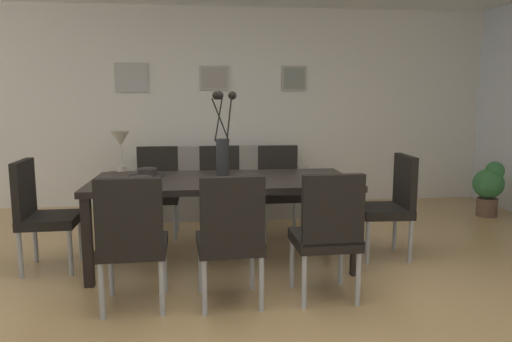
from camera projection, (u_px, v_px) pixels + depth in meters
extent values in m
plane|color=tan|center=(245.00, 300.00, 3.36)|extent=(9.00, 9.00, 0.00)
cube|color=white|center=(223.00, 107.00, 6.35)|extent=(9.00, 0.10, 2.60)
cube|color=black|center=(223.00, 181.00, 4.04)|extent=(2.20, 0.99, 0.05)
cube|color=black|center=(328.00, 209.00, 4.64)|extent=(0.07, 0.07, 0.69)
cube|color=black|center=(109.00, 215.00, 4.40)|extent=(0.07, 0.07, 0.69)
cube|color=black|center=(356.00, 234.00, 3.79)|extent=(0.07, 0.07, 0.69)
cube|color=black|center=(88.00, 243.00, 3.55)|extent=(0.07, 0.07, 0.69)
cube|color=black|center=(134.00, 246.00, 3.22)|extent=(0.45, 0.45, 0.08)
cube|color=black|center=(129.00, 216.00, 2.99)|extent=(0.42, 0.07, 0.48)
cylinder|color=#9EA0A5|center=(165.00, 268.00, 3.46)|extent=(0.04, 0.04, 0.38)
cylinder|color=#9EA0A5|center=(111.00, 270.00, 3.41)|extent=(0.04, 0.04, 0.38)
cylinder|color=#9EA0A5|center=(162.00, 288.00, 3.09)|extent=(0.04, 0.04, 0.38)
cylinder|color=#9EA0A5|center=(102.00, 291.00, 3.04)|extent=(0.04, 0.04, 0.38)
cube|color=black|center=(157.00, 197.00, 4.84)|extent=(0.44, 0.44, 0.08)
cube|color=black|center=(158.00, 169.00, 4.99)|extent=(0.42, 0.06, 0.48)
cylinder|color=#9EA0A5|center=(136.00, 224.00, 4.67)|extent=(0.04, 0.04, 0.38)
cylinder|color=#9EA0A5|center=(175.00, 223.00, 4.71)|extent=(0.04, 0.04, 0.38)
cylinder|color=#9EA0A5|center=(141.00, 215.00, 5.04)|extent=(0.04, 0.04, 0.38)
cylinder|color=#9EA0A5|center=(177.00, 214.00, 5.08)|extent=(0.04, 0.04, 0.38)
cube|color=black|center=(229.00, 244.00, 3.28)|extent=(0.47, 0.47, 0.08)
cube|color=black|center=(233.00, 213.00, 3.06)|extent=(0.42, 0.09, 0.48)
cylinder|color=#9EA0A5|center=(252.00, 264.00, 3.53)|extent=(0.04, 0.04, 0.38)
cylinder|color=#9EA0A5|center=(201.00, 268.00, 3.47)|extent=(0.04, 0.04, 0.38)
cylinder|color=#9EA0A5|center=(261.00, 284.00, 3.16)|extent=(0.04, 0.04, 0.38)
cylinder|color=#9EA0A5|center=(204.00, 288.00, 3.10)|extent=(0.04, 0.04, 0.38)
cube|color=black|center=(221.00, 196.00, 4.91)|extent=(0.45, 0.45, 0.08)
cube|color=black|center=(219.00, 168.00, 5.05)|extent=(0.42, 0.07, 0.48)
cylinder|color=#9EA0A5|center=(204.00, 223.00, 4.73)|extent=(0.04, 0.04, 0.38)
cylinder|color=#9EA0A5|center=(242.00, 221.00, 4.78)|extent=(0.04, 0.04, 0.38)
cylinder|color=#9EA0A5|center=(202.00, 214.00, 5.10)|extent=(0.04, 0.04, 0.38)
cylinder|color=#9EA0A5|center=(237.00, 212.00, 5.16)|extent=(0.04, 0.04, 0.38)
cube|color=black|center=(324.00, 240.00, 3.37)|extent=(0.45, 0.45, 0.08)
cube|color=black|center=(333.00, 210.00, 3.15)|extent=(0.42, 0.07, 0.48)
cylinder|color=#9EA0A5|center=(341.00, 260.00, 3.62)|extent=(0.04, 0.04, 0.38)
cylinder|color=#9EA0A5|center=(292.00, 263.00, 3.57)|extent=(0.04, 0.04, 0.38)
cylinder|color=#9EA0A5|center=(358.00, 279.00, 3.25)|extent=(0.04, 0.04, 0.38)
cylinder|color=#9EA0A5|center=(304.00, 282.00, 3.19)|extent=(0.04, 0.04, 0.38)
cube|color=black|center=(281.00, 195.00, 4.93)|extent=(0.45, 0.45, 0.08)
cube|color=black|center=(278.00, 168.00, 5.08)|extent=(0.42, 0.06, 0.48)
cylinder|color=#9EA0A5|center=(265.00, 222.00, 4.76)|extent=(0.04, 0.04, 0.38)
cylinder|color=#9EA0A5|center=(302.00, 221.00, 4.81)|extent=(0.04, 0.04, 0.38)
cylinder|color=#9EA0A5|center=(260.00, 213.00, 5.13)|extent=(0.04, 0.04, 0.38)
cylinder|color=#9EA0A5|center=(294.00, 212.00, 5.18)|extent=(0.04, 0.04, 0.38)
cube|color=black|center=(50.00, 220.00, 3.92)|extent=(0.45, 0.45, 0.08)
cube|color=black|center=(24.00, 190.00, 3.85)|extent=(0.07, 0.42, 0.48)
cylinder|color=#9EA0A5|center=(70.00, 253.00, 3.80)|extent=(0.04, 0.04, 0.38)
cylinder|color=#9EA0A5|center=(81.00, 239.00, 4.17)|extent=(0.04, 0.04, 0.38)
cylinder|color=#9EA0A5|center=(20.00, 255.00, 3.74)|extent=(0.04, 0.04, 0.38)
cylinder|color=#9EA0A5|center=(35.00, 241.00, 4.11)|extent=(0.04, 0.04, 0.38)
cube|color=black|center=(383.00, 211.00, 4.24)|extent=(0.46, 0.46, 0.08)
cube|color=black|center=(405.00, 182.00, 4.21)|extent=(0.08, 0.42, 0.48)
cylinder|color=#9EA0A5|center=(355.00, 230.00, 4.45)|extent=(0.04, 0.04, 0.38)
cylinder|color=#9EA0A5|center=(368.00, 242.00, 4.07)|extent=(0.04, 0.04, 0.38)
cylinder|color=#9EA0A5|center=(395.00, 230.00, 4.48)|extent=(0.04, 0.04, 0.38)
cylinder|color=#9EA0A5|center=(411.00, 241.00, 4.10)|extent=(0.04, 0.04, 0.38)
cylinder|color=#232326|center=(223.00, 159.00, 4.01)|extent=(0.11, 0.11, 0.34)
cylinder|color=black|center=(229.00, 120.00, 3.98)|extent=(0.05, 0.12, 0.37)
sphere|color=black|center=(232.00, 95.00, 3.97)|extent=(0.07, 0.07, 0.07)
cylinder|color=black|center=(219.00, 119.00, 4.01)|extent=(0.08, 0.05, 0.38)
sphere|color=black|center=(216.00, 96.00, 4.00)|extent=(0.07, 0.07, 0.07)
cylinder|color=black|center=(220.00, 120.00, 3.90)|extent=(0.15, 0.06, 0.36)
sphere|color=black|center=(219.00, 95.00, 3.84)|extent=(0.07, 0.07, 0.07)
cylinder|color=black|center=(141.00, 184.00, 3.74)|extent=(0.32, 0.32, 0.01)
cylinder|color=#2D2826|center=(141.00, 180.00, 3.74)|extent=(0.17, 0.17, 0.06)
cylinder|color=black|center=(141.00, 178.00, 3.74)|extent=(0.13, 0.13, 0.04)
cylinder|color=black|center=(147.00, 175.00, 4.18)|extent=(0.32, 0.32, 0.01)
cylinder|color=#2D2826|center=(147.00, 172.00, 4.17)|extent=(0.17, 0.17, 0.06)
cylinder|color=black|center=(147.00, 170.00, 4.17)|extent=(0.13, 0.13, 0.04)
cube|color=gray|center=(222.00, 196.00, 5.92)|extent=(2.00, 0.84, 0.42)
cube|color=gray|center=(221.00, 161.00, 6.20)|extent=(2.00, 0.16, 0.38)
cube|color=gray|center=(297.00, 170.00, 5.98)|extent=(0.10, 0.84, 0.20)
cube|color=gray|center=(144.00, 173.00, 5.77)|extent=(0.10, 0.84, 0.20)
cube|color=#3D2D23|center=(123.00, 194.00, 5.79)|extent=(0.36, 0.36, 0.52)
cylinder|color=beige|center=(122.00, 170.00, 5.74)|extent=(0.12, 0.12, 0.08)
cylinder|color=beige|center=(121.00, 155.00, 5.71)|extent=(0.02, 0.02, 0.30)
cone|color=beige|center=(120.00, 139.00, 5.68)|extent=(0.22, 0.22, 0.18)
cube|color=#B2ADA3|center=(131.00, 78.00, 6.10)|extent=(0.41, 0.02, 0.37)
cube|color=#B2B2AD|center=(131.00, 78.00, 6.08)|extent=(0.36, 0.01, 0.32)
cube|color=#B2ADA3|center=(214.00, 78.00, 6.22)|extent=(0.38, 0.02, 0.32)
cube|color=#9E9389|center=(214.00, 78.00, 6.20)|extent=(0.33, 0.01, 0.27)
cube|color=#B2ADA3|center=(294.00, 78.00, 6.34)|extent=(0.34, 0.02, 0.33)
cube|color=gray|center=(294.00, 78.00, 6.32)|extent=(0.29, 0.01, 0.28)
cylinder|color=brown|center=(487.00, 207.00, 5.77)|extent=(0.24, 0.24, 0.22)
sphere|color=#387A42|center=(488.00, 184.00, 5.72)|extent=(0.36, 0.36, 0.36)
sphere|color=#387A42|center=(495.00, 171.00, 5.67)|extent=(0.22, 0.22, 0.22)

